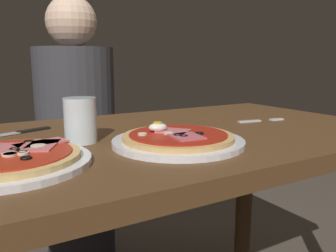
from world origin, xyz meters
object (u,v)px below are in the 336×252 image
Objects in this scene: dining_table at (161,177)px; diner_person at (78,149)px; pizza_across_left at (9,160)px; fork at (258,121)px; water_glass_near at (81,123)px; knife at (19,132)px; pizza_foreground at (178,139)px.

diner_person is (-0.04, 0.65, -0.06)m from dining_table.
pizza_across_left reaches higher than fork.
pizza_across_left is 2.80× the size of water_glass_near.
water_glass_near is 0.54× the size of knife.
pizza_across_left is (-0.37, -0.12, 0.13)m from dining_table.
water_glass_near is at bearing -179.95° from dining_table.
pizza_foreground is 0.81m from diner_person.
knife is at bearing 164.39° from fork.
diner_person reaches higher than fork.
diner_person is at bearing 90.65° from pizza_foreground.
pizza_foreground is at bearing 90.65° from diner_person.
pizza_across_left is 0.30m from knife.
water_glass_near is at bearing -58.32° from knife.
fork is (0.55, -0.01, -0.04)m from water_glass_near.
pizza_foreground reaches higher than knife.
pizza_across_left is 1.50× the size of knife.
dining_table is 0.19m from pizza_foreground.
fork is at bearing 119.78° from diner_person.
water_glass_near is (0.16, 0.12, 0.03)m from pizza_across_left.
water_glass_near reaches higher than fork.
diner_person is (0.17, 0.65, -0.23)m from water_glass_near.
fork is at bearing -15.61° from knife.
dining_table is 0.27m from water_glass_near.
pizza_across_left is at bearing -144.52° from water_glass_near.
dining_table is 0.66m from diner_person.
water_glass_near is 0.65× the size of fork.
knife reaches higher than dining_table.
diner_person is at bearing 75.36° from water_glass_near.
water_glass_near reaches higher than pizza_across_left.
knife is (-0.32, 0.18, 0.13)m from dining_table.
fork is (0.71, 0.11, -0.01)m from pizza_across_left.
diner_person reaches higher than water_glass_near.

